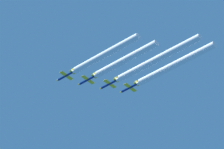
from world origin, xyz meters
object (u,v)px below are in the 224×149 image
(jet_second_echelon, at_px, (87,80))
(jet_fourth_echelon, at_px, (129,88))
(jet_lead, at_px, (65,76))
(jet_third_echelon, at_px, (108,84))

(jet_second_echelon, distance_m, jet_fourth_echelon, 23.20)
(jet_lead, xyz_separation_m, jet_fourth_echelon, (26.62, -22.45, -3.63))
(jet_third_echelon, height_order, jet_fourth_echelon, jet_third_echelon)
(jet_second_echelon, height_order, jet_third_echelon, jet_second_echelon)
(jet_lead, bearing_deg, jet_second_echelon, -41.43)
(jet_third_echelon, xyz_separation_m, jet_fourth_echelon, (8.39, -7.32, -1.23))
(jet_third_echelon, bearing_deg, jet_fourth_echelon, -41.10)
(jet_third_echelon, distance_m, jet_fourth_echelon, 11.20)
(jet_fourth_echelon, bearing_deg, jet_lead, 139.85)
(jet_third_echelon, relative_size, jet_fourth_echelon, 1.00)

